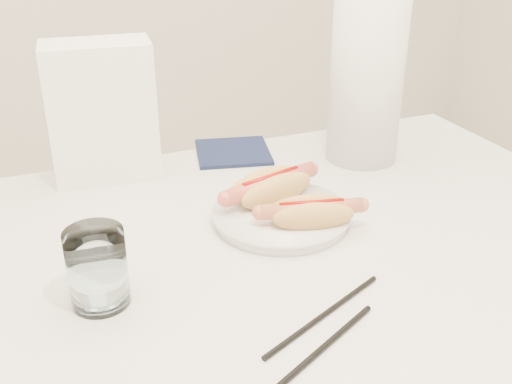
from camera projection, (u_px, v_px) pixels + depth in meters
name	position (u px, v px, depth m)	size (l,w,h in m)	color
table	(258.00, 286.00, 0.89)	(1.20, 0.80, 0.75)	silver
plate	(281.00, 217.00, 0.94)	(0.20, 0.20, 0.02)	white
hotdog_left	(270.00, 187.00, 0.96)	(0.17, 0.10, 0.05)	tan
hotdog_right	(311.00, 213.00, 0.89)	(0.15, 0.09, 0.04)	tan
water_glass	(97.00, 268.00, 0.74)	(0.07, 0.07, 0.10)	white
chopstick_near	(313.00, 357.00, 0.66)	(0.01, 0.01, 0.23)	black
chopstick_far	(324.00, 315.00, 0.73)	(0.01, 0.01, 0.21)	black
napkin_box	(102.00, 111.00, 1.05)	(0.18, 0.10, 0.24)	white
navy_napkin	(233.00, 152.00, 1.19)	(0.14, 0.14, 0.01)	#111936
paper_towel_roll	(366.00, 81.00, 1.11)	(0.13, 0.13, 0.30)	silver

